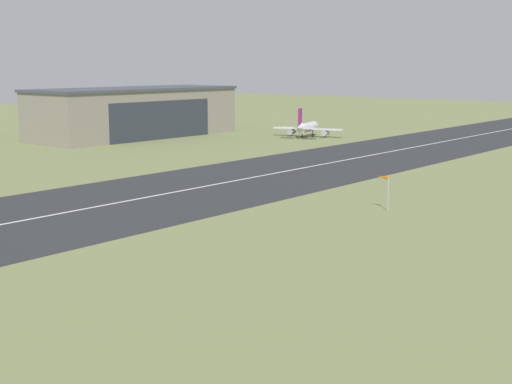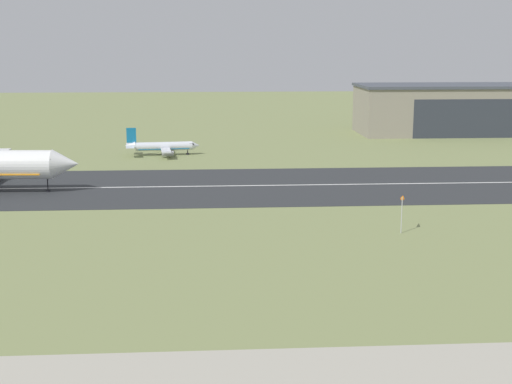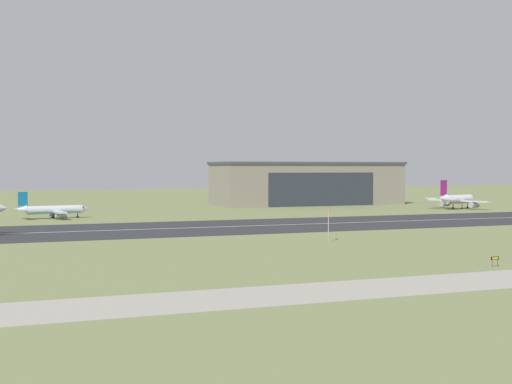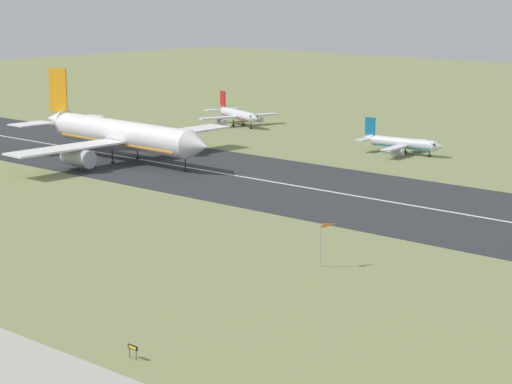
% 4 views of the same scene
% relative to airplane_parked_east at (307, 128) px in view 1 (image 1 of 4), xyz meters
% --- Properties ---
extents(ground_plane, '(735.24, 735.24, 0.00)m').
position_rel_airplane_parked_east_xyz_m(ground_plane, '(-89.80, -98.68, -3.23)').
color(ground_plane, '#7A8451').
extents(runway_strip, '(495.24, 41.96, 0.06)m').
position_rel_airplane_parked_east_xyz_m(runway_strip, '(-89.80, -42.39, -3.20)').
color(runway_strip, '#2B2D30').
rests_on(runway_strip, ground_plane).
extents(runway_centreline, '(445.71, 0.70, 0.01)m').
position_rel_airplane_parked_east_xyz_m(runway_centreline, '(-89.80, -42.39, -3.16)').
color(runway_centreline, silver).
rests_on(runway_centreline, runway_strip).
extents(hangar_building, '(73.93, 27.07, 16.66)m').
position_rel_airplane_parked_east_xyz_m(hangar_building, '(-36.53, 45.75, 5.12)').
color(hangar_building, gray).
rests_on(hangar_building, ground_plane).
extents(airplane_parked_east, '(21.32, 24.14, 10.19)m').
position_rel_airplane_parked_east_xyz_m(airplane_parked_east, '(0.00, 0.00, 0.00)').
color(airplane_parked_east, silver).
rests_on(airplane_parked_east, ground_plane).
extents(windsock_pole, '(1.35, 2.72, 5.99)m').
position_rel_airplane_parked_east_xyz_m(windsock_pole, '(-92.93, -81.97, 2.15)').
color(windsock_pole, '#B7B7BC').
rests_on(windsock_pole, ground_plane).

